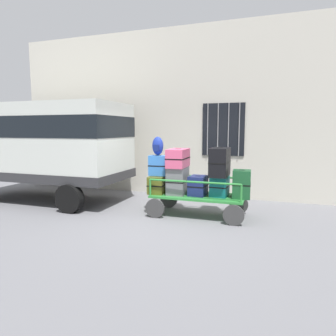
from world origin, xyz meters
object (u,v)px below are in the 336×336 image
(luggage_cart, at_px, (198,199))
(suitcase_left_middle, at_px, (158,165))
(suitcase_center_bottom, at_px, (198,186))
(suitcase_midleft_middle, at_px, (178,158))
(suitcase_midright_bottom, at_px, (220,186))
(backpack, at_px, (158,146))
(suitcase_right_bottom, at_px, (242,184))
(suitcase_midleft_bottom, at_px, (178,181))
(suitcase_midright_middle, at_px, (220,162))
(van, at_px, (47,142))
(suitcase_left_bottom, at_px, (159,184))

(luggage_cart, height_order, suitcase_left_middle, suitcase_left_middle)
(suitcase_center_bottom, bearing_deg, suitcase_midleft_middle, 177.92)
(suitcase_midright_bottom, height_order, backpack, backpack)
(suitcase_right_bottom, xyz_separation_m, backpack, (-1.97, -0.02, 0.81))
(luggage_cart, xyz_separation_m, backpack, (-0.99, -0.02, 1.22))
(suitcase_midleft_bottom, height_order, suitcase_midright_middle, suitcase_midright_middle)
(luggage_cart, xyz_separation_m, suitcase_midright_middle, (0.49, 0.00, 0.89))
(backpack, bearing_deg, suitcase_right_bottom, 0.62)
(suitcase_left_middle, height_order, suitcase_midleft_middle, suitcase_midleft_middle)
(suitcase_midright_bottom, bearing_deg, van, 177.67)
(suitcase_midright_middle, distance_m, suitcase_right_bottom, 0.68)
(suitcase_midleft_middle, relative_size, suitcase_center_bottom, 1.58)
(suitcase_center_bottom, bearing_deg, suitcase_midright_middle, 2.13)
(luggage_cart, bearing_deg, suitcase_center_bottom, -90.00)
(luggage_cart, height_order, suitcase_midleft_bottom, suitcase_midleft_bottom)
(suitcase_midleft_bottom, height_order, suitcase_center_bottom, suitcase_midleft_bottom)
(suitcase_center_bottom, distance_m, suitcase_midright_bottom, 0.49)
(suitcase_center_bottom, distance_m, backpack, 1.34)
(backpack, bearing_deg, suitcase_midleft_middle, 1.91)
(suitcase_center_bottom, xyz_separation_m, suitcase_midright_middle, (0.49, 0.02, 0.56))
(suitcase_left_bottom, relative_size, suitcase_left_middle, 1.63)
(suitcase_left_bottom, distance_m, suitcase_right_bottom, 1.96)
(suitcase_midright_bottom, bearing_deg, suitcase_midleft_bottom, -177.95)
(luggage_cart, xyz_separation_m, suitcase_left_middle, (-0.98, -0.02, 0.76))
(suitcase_left_bottom, xyz_separation_m, suitcase_midright_middle, (1.47, -0.02, 0.58))
(suitcase_midright_middle, bearing_deg, suitcase_midright_bottom, 90.00)
(suitcase_midright_middle, bearing_deg, suitcase_midleft_middle, -179.97)
(luggage_cart, bearing_deg, suitcase_midright_middle, 0.21)
(suitcase_midleft_bottom, bearing_deg, suitcase_midright_middle, 0.41)
(suitcase_midleft_bottom, xyz_separation_m, suitcase_midright_middle, (0.98, 0.01, 0.47))
(luggage_cart, relative_size, suitcase_left_bottom, 2.79)
(luggage_cart, height_order, backpack, backpack)
(luggage_cart, height_order, suitcase_right_bottom, suitcase_right_bottom)
(suitcase_center_bottom, bearing_deg, van, 176.81)
(suitcase_midleft_bottom, bearing_deg, suitcase_right_bottom, 0.43)
(suitcase_left_bottom, xyz_separation_m, suitcase_right_bottom, (1.96, -0.02, 0.11))
(suitcase_left_bottom, relative_size, suitcase_right_bottom, 1.26)
(suitcase_midright_bottom, xyz_separation_m, suitcase_right_bottom, (0.49, -0.02, 0.08))
(suitcase_left_bottom, height_order, suitcase_center_bottom, suitcase_center_bottom)
(suitcase_left_middle, bearing_deg, backpack, 164.88)
(suitcase_left_middle, relative_size, suitcase_right_bottom, 0.77)
(suitcase_left_middle, distance_m, suitcase_midleft_middle, 0.53)
(suitcase_midleft_middle, distance_m, suitcase_midright_middle, 0.98)
(van, distance_m, suitcase_left_middle, 3.48)
(suitcase_midleft_middle, height_order, backpack, backpack)
(luggage_cart, height_order, suitcase_midleft_middle, suitcase_midleft_middle)
(suitcase_midright_bottom, xyz_separation_m, suitcase_midright_middle, (0.00, -0.03, 0.55))
(suitcase_left_middle, xyz_separation_m, suitcase_midleft_middle, (0.49, 0.02, 0.19))
(suitcase_left_bottom, distance_m, suitcase_center_bottom, 0.98)
(van, xyz_separation_m, suitcase_left_middle, (3.43, -0.25, -0.51))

